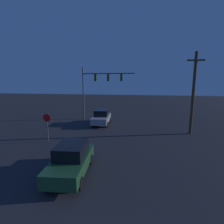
{
  "coord_description": "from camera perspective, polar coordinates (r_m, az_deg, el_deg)",
  "views": [
    {
      "loc": [
        2.37,
        -2.04,
        5.2
      ],
      "look_at": [
        0.0,
        13.39,
        2.33
      ],
      "focal_mm": 28.0,
      "sensor_mm": 36.0,
      "label": 1
    }
  ],
  "objects": [
    {
      "name": "traffic_signal_mast",
      "position": [
        22.94,
        -4.69,
        9.2
      ],
      "size": [
        6.8,
        0.3,
        6.83
      ],
      "color": "#4C4C51",
      "rests_on": "ground_plane"
    },
    {
      "name": "car_near",
      "position": [
        10.3,
        -13.17,
        -14.86
      ],
      "size": [
        2.08,
        4.26,
        1.72
      ],
      "rotation": [
        0.0,
        0.0,
        3.22
      ],
      "color": "#1E4728",
      "rests_on": "ground_plane"
    },
    {
      "name": "car_far",
      "position": [
        20.84,
        -3.44,
        -1.65
      ],
      "size": [
        1.96,
        4.2,
        1.72
      ],
      "rotation": [
        0.0,
        0.0,
        3.18
      ],
      "color": "#99999E",
      "rests_on": "ground_plane"
    },
    {
      "name": "stop_sign",
      "position": [
        15.55,
        -20.4,
        -3.29
      ],
      "size": [
        0.67,
        0.07,
        2.45
      ],
      "color": "#4C4C51",
      "rests_on": "ground_plane"
    },
    {
      "name": "utility_pole",
      "position": [
        18.23,
        25.03,
        5.75
      ],
      "size": [
        1.55,
        0.28,
        7.76
      ],
      "color": "#4C3823",
      "rests_on": "ground_plane"
    }
  ]
}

